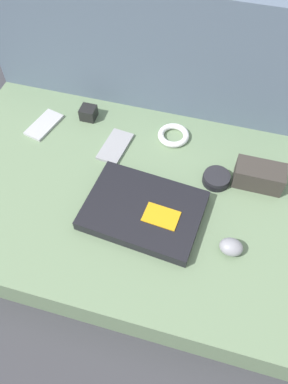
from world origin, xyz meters
The scene contains 11 objects.
ground_plane centered at (0.00, 0.00, 0.00)m, with size 8.00×8.00×0.00m, color #38383D.
couch_seat centered at (0.00, 0.00, 0.06)m, with size 1.20×0.68×0.12m.
couch_backrest centered at (0.00, 0.44, 0.25)m, with size 1.20×0.20×0.51m.
laptop centered at (0.01, -0.05, 0.13)m, with size 0.32×0.25×0.03m.
computer_mouse centered at (0.25, -0.10, 0.14)m, with size 0.06×0.05×0.04m.
speaker_puck centered at (0.18, 0.10, 0.13)m, with size 0.08×0.08×0.03m.
phone_silver centered at (-0.13, 0.15, 0.12)m, with size 0.08×0.14×0.01m.
phone_small centered at (-0.38, 0.18, 0.12)m, with size 0.09×0.14×0.01m.
camera_pouch centered at (0.29, 0.13, 0.15)m, with size 0.13×0.07×0.07m.
charger_brick centered at (-0.25, 0.25, 0.14)m, with size 0.05×0.05×0.04m.
cable_coil centered at (0.03, 0.24, 0.12)m, with size 0.10×0.10×0.02m.
Camera 1 is at (0.16, -0.56, 0.97)m, focal length 35.00 mm.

